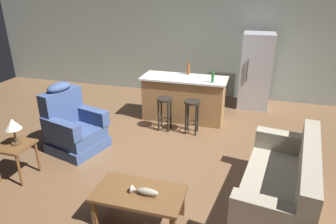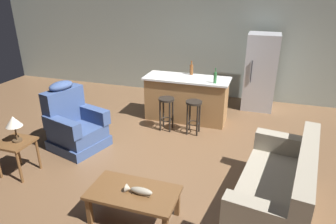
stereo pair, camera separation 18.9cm
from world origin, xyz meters
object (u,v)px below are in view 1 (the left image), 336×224
at_px(table_lamp, 13,125).
at_px(refrigerator, 256,71).
at_px(kitchen_island, 184,98).
at_px(bar_stool_left, 165,108).
at_px(bottle_short_amber, 188,69).
at_px(fish_figurine, 145,191).
at_px(coffee_table, 139,196).
at_px(end_table, 15,150).
at_px(recliner_near_lamp, 73,127).
at_px(couch, 282,187).
at_px(bottle_tall_green, 213,77).
at_px(bar_stool_right, 192,111).

distance_m(table_lamp, refrigerator, 5.22).
xyz_separation_m(kitchen_island, bar_stool_left, (-0.25, -0.63, -0.01)).
distance_m(kitchen_island, bottle_short_amber, 0.64).
bearing_deg(kitchen_island, fish_figurine, -85.27).
distance_m(coffee_table, fish_figurine, 0.13).
distance_m(end_table, table_lamp, 0.41).
height_order(table_lamp, kitchen_island, table_lamp).
bearing_deg(kitchen_island, end_table, -124.24).
relative_size(recliner_near_lamp, refrigerator, 0.68).
xyz_separation_m(fish_figurine, bar_stool_left, (-0.51, 2.59, 0.01)).
bearing_deg(table_lamp, kitchen_island, 56.06).
height_order(couch, bar_stool_left, couch).
bearing_deg(bottle_tall_green, kitchen_island, 162.12).
relative_size(fish_figurine, couch, 0.17).
distance_m(couch, recliner_near_lamp, 3.55).
distance_m(couch, bar_stool_left, 2.83).
height_order(bar_stool_left, bar_stool_right, same).
xyz_separation_m(coffee_table, refrigerator, (1.27, 4.40, 0.52)).
height_order(recliner_near_lamp, bar_stool_right, recliner_near_lamp).
bearing_deg(bottle_short_amber, bottle_tall_green, -37.43).
xyz_separation_m(recliner_near_lamp, bar_stool_right, (1.91, 1.18, 0.05)).
bearing_deg(bottle_tall_green, bottle_short_amber, 142.57).
relative_size(table_lamp, bar_stool_right, 0.60).
height_order(end_table, refrigerator, refrigerator).
distance_m(fish_figurine, bar_stool_left, 2.64).
relative_size(coffee_table, table_lamp, 2.68).
xyz_separation_m(couch, kitchen_island, (-1.88, 2.50, 0.14)).
bearing_deg(bar_stool_right, kitchen_island, 116.45).
bearing_deg(bottle_tall_green, end_table, -134.14).
xyz_separation_m(end_table, bar_stool_left, (1.68, 2.20, 0.01)).
distance_m(coffee_table, kitchen_island, 3.21).
height_order(bar_stool_left, bottle_short_amber, bottle_short_amber).
distance_m(recliner_near_lamp, bottle_short_amber, 2.70).
bearing_deg(couch, fish_figurine, 32.60).
height_order(end_table, kitchen_island, kitchen_island).
bearing_deg(refrigerator, bar_stool_right, -121.82).
relative_size(kitchen_island, refrigerator, 1.02).
relative_size(couch, bar_stool_left, 2.95).
xyz_separation_m(coffee_table, couch, (1.70, 0.70, -0.02)).
xyz_separation_m(bar_stool_left, bottle_tall_green, (0.87, 0.43, 0.59)).
xyz_separation_m(couch, bar_stool_right, (-1.57, 1.87, 0.13)).
xyz_separation_m(couch, table_lamp, (-3.77, -0.31, 0.53)).
height_order(couch, bottle_short_amber, bottle_short_amber).
distance_m(table_lamp, bottle_tall_green, 3.63).
distance_m(couch, bottle_tall_green, 2.72).
bearing_deg(bar_stool_left, fish_figurine, -78.81).
relative_size(fish_figurine, bottle_short_amber, 1.11).
height_order(kitchen_island, refrigerator, refrigerator).
distance_m(coffee_table, end_table, 2.14).
height_order(end_table, table_lamp, table_lamp).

